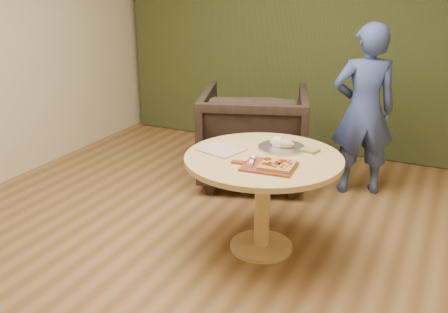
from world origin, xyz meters
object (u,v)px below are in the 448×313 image
object	(u,v)px
armchair	(254,131)
pizza_paddle	(268,166)
pedestal_table	(263,174)
person_standing	(364,111)
cutlery_roll	(252,161)
serving_tray	(282,148)
bread_roll	(281,143)
flatbread_pizza	(277,165)

from	to	relation	value
armchair	pizza_paddle	bearing A→B (deg)	96.63
pedestal_table	person_standing	size ratio (longest dim) A/B	0.72
cutlery_roll	serving_tray	world-z (taller)	cutlery_roll
serving_tray	bread_roll	world-z (taller)	bread_roll
pedestal_table	armchair	xyz separation A→B (m)	(-0.58, 1.24, -0.09)
serving_tray	person_standing	distance (m)	1.25
pedestal_table	flatbread_pizza	distance (m)	0.31
cutlery_roll	pedestal_table	bearing A→B (deg)	73.77
armchair	person_standing	xyz separation A→B (m)	(1.01, 0.17, 0.28)
cutlery_roll	bread_roll	world-z (taller)	bread_roll
pizza_paddle	cutlery_roll	distance (m)	0.12
pizza_paddle	person_standing	world-z (taller)	person_standing
cutlery_roll	armchair	bearing A→B (deg)	98.29
pedestal_table	serving_tray	distance (m)	0.27
cutlery_roll	person_standing	size ratio (longest dim) A/B	0.12
bread_roll	armchair	distance (m)	1.23
pizza_paddle	bread_roll	xyz separation A→B (m)	(-0.05, 0.41, 0.04)
pizza_paddle	cutlery_roll	size ratio (longest dim) A/B	2.31
cutlery_roll	person_standing	bearing A→B (deg)	61.13
flatbread_pizza	bread_roll	world-z (taller)	bread_roll
bread_roll	serving_tray	bearing A→B (deg)	-0.00
pizza_paddle	armchair	xyz separation A→B (m)	(-0.68, 1.43, -0.24)
bread_roll	armchair	size ratio (longest dim) A/B	0.19
pedestal_table	pizza_paddle	world-z (taller)	pizza_paddle
serving_tray	person_standing	bearing A→B (deg)	72.57
serving_tray	armchair	xyz separation A→B (m)	(-0.64, 1.02, -0.24)
flatbread_pizza	person_standing	size ratio (longest dim) A/B	0.15
cutlery_roll	bread_roll	size ratio (longest dim) A/B	1.02
person_standing	flatbread_pizza	bearing A→B (deg)	56.18
serving_tray	armchair	world-z (taller)	armchair
pedestal_table	flatbread_pizza	size ratio (longest dim) A/B	4.82
serving_tray	armchair	bearing A→B (deg)	121.97
armchair	pedestal_table	bearing A→B (deg)	96.13
flatbread_pizza	bread_roll	bearing A→B (deg)	106.29
serving_tray	bread_roll	size ratio (longest dim) A/B	1.84
flatbread_pizza	pizza_paddle	bearing A→B (deg)	-178.16
armchair	person_standing	bearing A→B (deg)	170.67
pizza_paddle	cutlery_roll	bearing A→B (deg)	175.87
cutlery_roll	bread_roll	bearing A→B (deg)	68.14
pedestal_table	armchair	bearing A→B (deg)	115.03
cutlery_roll	bread_roll	xyz separation A→B (m)	(0.06, 0.41, 0.01)
pizza_paddle	flatbread_pizza	distance (m)	0.07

